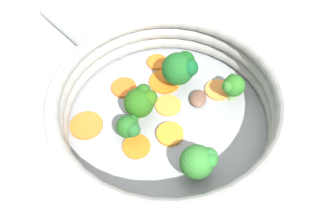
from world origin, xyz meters
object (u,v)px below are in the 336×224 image
(broccoli_floret_3, at_px, (141,101))
(mushroom_piece_0, at_px, (198,98))
(carrot_slice_0, at_px, (218,90))
(carrot_slice_1, at_px, (165,81))
(broccoli_floret_0, at_px, (199,162))
(broccoli_floret_4, at_px, (129,127))
(carrot_slice_2, at_px, (137,146))
(carrot_slice_3, at_px, (124,88))
(carrot_slice_4, at_px, (157,62))
(skillet, at_px, (168,120))
(carrot_slice_5, at_px, (86,125))
(broccoli_floret_1, at_px, (233,86))
(carrot_slice_7, at_px, (170,134))
(carrot_slice_6, at_px, (168,105))
(broccoli_floret_2, at_px, (180,68))

(broccoli_floret_3, bearing_deg, mushroom_piece_0, 35.28)
(carrot_slice_0, xyz_separation_m, carrot_slice_1, (-0.08, -0.01, -0.00))
(broccoli_floret_0, bearing_deg, broccoli_floret_4, 166.12)
(carrot_slice_2, relative_size, broccoli_floret_4, 1.00)
(carrot_slice_3, distance_m, broccoli_floret_0, 0.17)
(carrot_slice_2, distance_m, carrot_slice_4, 0.15)
(skillet, xyz_separation_m, carrot_slice_5, (-0.10, -0.05, 0.01))
(carrot_slice_2, xyz_separation_m, carrot_slice_4, (-0.02, 0.15, 0.00))
(broccoli_floret_1, bearing_deg, broccoli_floret_0, -95.99)
(broccoli_floret_0, bearing_deg, mushroom_piece_0, 104.55)
(carrot_slice_7, xyz_separation_m, mushroom_piece_0, (0.02, 0.07, 0.00))
(carrot_slice_2, distance_m, broccoli_floret_3, 0.06)
(skillet, relative_size, broccoli_floret_0, 5.63)
(carrot_slice_4, distance_m, broccoli_floret_0, 0.20)
(carrot_slice_0, bearing_deg, mushroom_piece_0, -130.45)
(carrot_slice_7, bearing_deg, broccoli_floret_1, 54.45)
(carrot_slice_6, relative_size, broccoli_floret_4, 1.02)
(carrot_slice_6, relative_size, mushroom_piece_0, 1.19)
(carrot_slice_0, relative_size, broccoli_floret_1, 0.92)
(carrot_slice_7, distance_m, broccoli_floret_4, 0.06)
(carrot_slice_1, distance_m, broccoli_floret_0, 0.16)
(carrot_slice_5, height_order, mushroom_piece_0, mushroom_piece_0)
(carrot_slice_4, relative_size, carrot_slice_5, 0.71)
(carrot_slice_0, height_order, broccoli_floret_3, broccoli_floret_3)
(carrot_slice_0, xyz_separation_m, carrot_slice_6, (-0.06, -0.05, -0.00))
(carrot_slice_3, distance_m, carrot_slice_4, 0.07)
(carrot_slice_3, relative_size, broccoli_floret_3, 0.76)
(carrot_slice_0, relative_size, broccoli_floret_0, 0.75)
(carrot_slice_5, xyz_separation_m, broccoli_floret_4, (0.06, 0.00, 0.02))
(broccoli_floret_0, bearing_deg, carrot_slice_5, 172.82)
(skillet, xyz_separation_m, broccoli_floret_3, (-0.04, -0.00, 0.03))
(carrot_slice_2, xyz_separation_m, broccoli_floret_3, (-0.01, 0.05, 0.03))
(carrot_slice_2, distance_m, carrot_slice_5, 0.08)
(broccoli_floret_3, bearing_deg, broccoli_floret_0, -32.87)
(broccoli_floret_3, bearing_deg, broccoli_floret_2, 64.51)
(carrot_slice_6, relative_size, broccoli_floret_3, 0.77)
(carrot_slice_2, distance_m, carrot_slice_3, 0.10)
(carrot_slice_0, xyz_separation_m, carrot_slice_5, (-0.15, -0.12, 0.00))
(broccoli_floret_2, bearing_deg, carrot_slice_7, -81.25)
(carrot_slice_5, xyz_separation_m, mushroom_piece_0, (0.13, 0.09, 0.00))
(broccoli_floret_4, bearing_deg, carrot_slice_2, -43.18)
(carrot_slice_5, xyz_separation_m, broccoli_floret_0, (0.16, -0.02, 0.03))
(carrot_slice_1, bearing_deg, carrot_slice_6, -65.39)
(carrot_slice_1, distance_m, broccoli_floret_1, 0.10)
(carrot_slice_7, relative_size, broccoli_floret_1, 0.86)
(skillet, bearing_deg, carrot_slice_2, -113.89)
(broccoli_floret_1, bearing_deg, skillet, -139.52)
(carrot_slice_7, bearing_deg, carrot_slice_5, -169.02)
(broccoli_floret_4, bearing_deg, broccoli_floret_2, 71.74)
(carrot_slice_0, distance_m, carrot_slice_3, 0.14)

